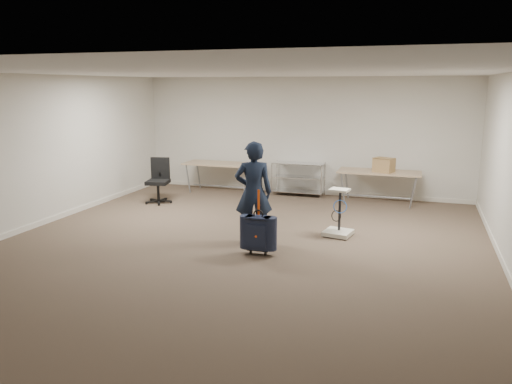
% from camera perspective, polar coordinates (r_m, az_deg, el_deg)
% --- Properties ---
extents(ground, '(9.00, 9.00, 0.00)m').
position_cam_1_polar(ground, '(8.19, -2.14, -6.39)').
color(ground, '#493A2C').
rests_on(ground, ground).
extents(room_shell, '(8.00, 9.00, 9.00)m').
position_cam_1_polar(room_shell, '(9.43, 0.79, -3.58)').
color(room_shell, beige).
rests_on(room_shell, ground).
extents(folding_table_left, '(1.80, 0.75, 0.73)m').
position_cam_1_polar(folding_table_left, '(12.30, -4.04, 3.08)').
color(folding_table_left, tan).
rests_on(folding_table_left, ground).
extents(folding_table_right, '(1.80, 0.75, 0.73)m').
position_cam_1_polar(folding_table_right, '(11.42, 13.90, 2.06)').
color(folding_table_right, tan).
rests_on(folding_table_right, ground).
extents(wire_shelf, '(1.22, 0.47, 0.80)m').
position_cam_1_polar(wire_shelf, '(11.99, 4.86, 1.69)').
color(wire_shelf, silver).
rests_on(wire_shelf, ground).
extents(person, '(0.73, 0.61, 1.71)m').
position_cam_1_polar(person, '(8.28, -0.29, -0.04)').
color(person, black).
rests_on(person, ground).
extents(suitcase, '(0.39, 0.23, 1.04)m').
position_cam_1_polar(suitcase, '(7.76, 0.26, -4.71)').
color(suitcase, black).
rests_on(suitcase, ground).
extents(office_chair, '(0.61, 0.61, 1.00)m').
position_cam_1_polar(office_chair, '(11.45, -11.05, 0.31)').
color(office_chair, black).
rests_on(office_chair, ground).
extents(equipment_cart, '(0.53, 0.53, 0.84)m').
position_cam_1_polar(equipment_cart, '(8.88, 9.40, -3.58)').
color(equipment_cart, silver).
rests_on(equipment_cart, ground).
extents(cardboard_box, '(0.50, 0.44, 0.31)m').
position_cam_1_polar(cardboard_box, '(11.32, 14.41, 3.01)').
color(cardboard_box, '#916443').
rests_on(cardboard_box, folding_table_right).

